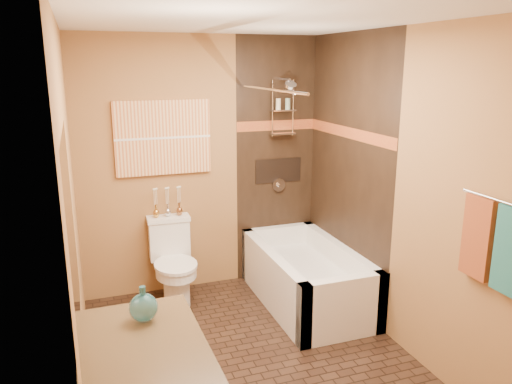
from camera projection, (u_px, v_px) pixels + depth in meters
name	position (u px, v px, depth m)	size (l,w,h in m)	color
floor	(253.00, 361.00, 3.85)	(3.00, 3.00, 0.00)	black
wall_left	(74.00, 223.00, 3.15)	(0.02, 3.00, 2.50)	#9B6A3C
wall_right	(396.00, 191.00, 3.93)	(0.02, 3.00, 2.50)	#9B6A3C
wall_back	(202.00, 166.00, 4.91)	(2.40, 0.02, 2.50)	#9B6A3C
wall_front	(366.00, 295.00, 2.17)	(2.40, 0.02, 2.50)	#9B6A3C
ceiling	(252.00, 20.00, 3.23)	(3.00, 3.00, 0.00)	silver
alcove_tile_back	(276.00, 161.00, 5.15)	(0.85, 0.01, 2.50)	black
alcove_tile_right	(347.00, 172.00, 4.61)	(0.01, 1.50, 2.50)	black
mosaic_band_back	(277.00, 125.00, 5.05)	(0.85, 0.01, 0.10)	maroon
mosaic_band_right	(348.00, 133.00, 4.51)	(0.01, 1.50, 0.10)	maroon
alcove_niche	(278.00, 170.00, 5.17)	(0.50, 0.01, 0.25)	black
shower_fixtures	(283.00, 122.00, 4.95)	(0.24, 0.33, 1.16)	silver
curtain_rod	(268.00, 89.00, 4.16)	(0.03, 0.03, 1.55)	silver
towel_bar	(498.00, 201.00, 2.91)	(0.02, 0.02, 0.55)	silver
towel_teal	(511.00, 252.00, 2.86)	(0.05, 0.22, 0.52)	#1D6257
towel_rust	(478.00, 237.00, 3.09)	(0.05, 0.22, 0.52)	maroon
sunset_painting	(163.00, 138.00, 4.69)	(0.90, 0.04, 0.70)	#C8622F
vanity_mirror	(72.00, 235.00, 2.18)	(0.01, 1.00, 0.90)	white
bathtub	(306.00, 281.00, 4.74)	(0.80, 1.50, 0.55)	white
toilet	(173.00, 262.00, 4.73)	(0.41, 0.61, 0.80)	white
teal_bottle	(143.00, 304.00, 2.65)	(0.15, 0.15, 0.24)	#225E66
bud_vases	(167.00, 201.00, 4.76)	(0.28, 0.06, 0.28)	gold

